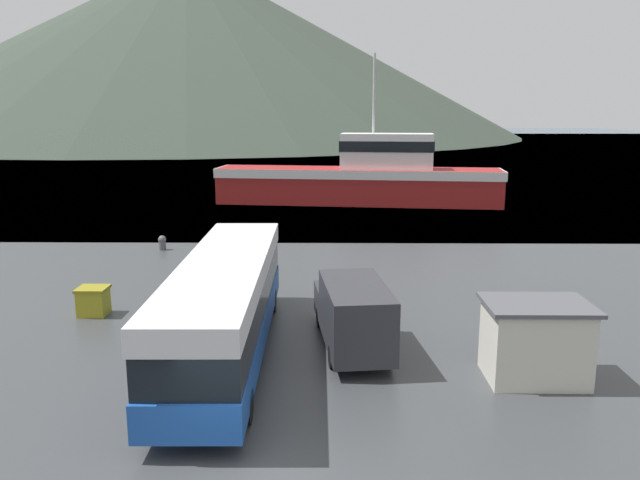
{
  "coord_description": "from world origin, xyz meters",
  "views": [
    {
      "loc": [
        2.08,
        -11.75,
        7.76
      ],
      "look_at": [
        1.74,
        15.78,
        2.0
      ],
      "focal_mm": 35.0,
      "sensor_mm": 36.0,
      "label": 1
    }
  ],
  "objects_px": {
    "tour_bus": "(226,302)",
    "delivery_van": "(353,312)",
    "storage_bin": "(93,301)",
    "fishing_boat": "(363,177)",
    "dock_kiosk": "(535,341)"
  },
  "relations": [
    {
      "from": "storage_bin",
      "to": "dock_kiosk",
      "type": "xyz_separation_m",
      "value": [
        15.07,
        -5.67,
        0.62
      ]
    },
    {
      "from": "fishing_boat",
      "to": "storage_bin",
      "type": "xyz_separation_m",
      "value": [
        -11.99,
        -29.31,
        -1.68
      ]
    },
    {
      "from": "dock_kiosk",
      "to": "storage_bin",
      "type": "bearing_deg",
      "value": 159.37
    },
    {
      "from": "tour_bus",
      "to": "storage_bin",
      "type": "bearing_deg",
      "value": 144.62
    },
    {
      "from": "storage_bin",
      "to": "tour_bus",
      "type": "bearing_deg",
      "value": -34.61
    },
    {
      "from": "tour_bus",
      "to": "delivery_van",
      "type": "xyz_separation_m",
      "value": [
        4.05,
        0.69,
        -0.56
      ]
    },
    {
      "from": "dock_kiosk",
      "to": "delivery_van",
      "type": "bearing_deg",
      "value": 155.61
    },
    {
      "from": "delivery_van",
      "to": "storage_bin",
      "type": "height_order",
      "value": "delivery_van"
    },
    {
      "from": "tour_bus",
      "to": "fishing_boat",
      "type": "relative_size",
      "value": 0.53
    },
    {
      "from": "storage_bin",
      "to": "fishing_boat",
      "type": "bearing_deg",
      "value": 67.74
    },
    {
      "from": "tour_bus",
      "to": "delivery_van",
      "type": "height_order",
      "value": "tour_bus"
    },
    {
      "from": "tour_bus",
      "to": "delivery_van",
      "type": "bearing_deg",
      "value": 8.94
    },
    {
      "from": "dock_kiosk",
      "to": "fishing_boat",
      "type": "bearing_deg",
      "value": 95.03
    },
    {
      "from": "tour_bus",
      "to": "delivery_van",
      "type": "distance_m",
      "value": 4.15
    },
    {
      "from": "delivery_van",
      "to": "storage_bin",
      "type": "bearing_deg",
      "value": 154.71
    }
  ]
}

